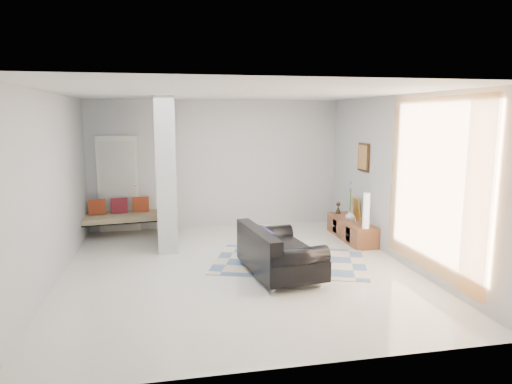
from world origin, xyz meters
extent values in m
plane|color=silver|center=(0.00, 0.00, 0.00)|extent=(6.00, 6.00, 0.00)
plane|color=white|center=(0.00, 0.00, 2.80)|extent=(6.00, 6.00, 0.00)
plane|color=#BABDBF|center=(0.00, 3.00, 1.40)|extent=(6.00, 0.00, 6.00)
plane|color=#BABDBF|center=(0.00, -3.00, 1.40)|extent=(6.00, 0.00, 6.00)
plane|color=#BABDBF|center=(-2.75, 0.00, 1.40)|extent=(0.00, 6.00, 6.00)
plane|color=#BABDBF|center=(2.75, 0.00, 1.40)|extent=(0.00, 6.00, 6.00)
cube|color=silver|center=(-1.10, 1.60, 1.40)|extent=(0.35, 1.20, 2.80)
cube|color=white|center=(-2.10, 2.96, 1.02)|extent=(0.85, 0.06, 2.04)
plane|color=#FAA441|center=(2.67, -1.15, 1.45)|extent=(0.00, 2.55, 2.55)
cube|color=#3A220F|center=(2.72, 1.34, 1.65)|extent=(0.04, 0.45, 0.55)
cube|color=brown|center=(2.52, 1.34, 0.20)|extent=(0.45, 1.59, 0.40)
cube|color=#3A220F|center=(2.30, 0.99, 0.20)|extent=(0.02, 0.21, 0.28)
cube|color=#3A220F|center=(2.30, 1.69, 0.20)|extent=(0.02, 0.21, 0.28)
cube|color=gold|center=(2.70, 1.56, 0.60)|extent=(0.09, 0.32, 0.40)
cube|color=silver|center=(2.42, 0.99, 0.46)|extent=(0.04, 0.10, 0.12)
cylinder|color=silver|center=(0.32, -1.11, 0.05)|extent=(0.05, 0.05, 0.10)
cylinder|color=silver|center=(0.15, 0.21, 0.05)|extent=(0.05, 0.05, 0.10)
cylinder|color=silver|center=(1.05, -1.01, 0.05)|extent=(0.05, 0.05, 0.10)
cylinder|color=silver|center=(0.88, 0.31, 0.05)|extent=(0.05, 0.05, 0.10)
cube|color=black|center=(0.60, -0.40, 0.25)|extent=(1.14, 1.68, 0.30)
cube|color=black|center=(0.23, -0.45, 0.58)|extent=(0.41, 1.58, 0.36)
cylinder|color=black|center=(0.69, -1.06, 0.48)|extent=(0.92, 0.40, 0.28)
cylinder|color=black|center=(0.51, 0.26, 0.48)|extent=(0.92, 0.40, 0.28)
cube|color=#0E1532|center=(0.35, -0.43, 0.60)|extent=(0.22, 0.59, 0.31)
cylinder|color=black|center=(-2.78, 2.10, 0.20)|extent=(0.04, 0.04, 0.40)
cylinder|color=black|center=(-0.93, 2.33, 0.20)|extent=(0.04, 0.04, 0.40)
cylinder|color=black|center=(-2.87, 2.87, 0.20)|extent=(0.04, 0.04, 0.40)
cylinder|color=black|center=(-1.02, 3.10, 0.20)|extent=(0.04, 0.04, 0.40)
cube|color=#C8BB92|center=(-1.90, 2.60, 0.38)|extent=(1.97, 1.02, 0.12)
cube|color=#93351A|center=(-2.51, 2.67, 0.60)|extent=(0.36, 0.20, 0.33)
cube|color=maroon|center=(-2.08, 2.73, 0.60)|extent=(0.36, 0.20, 0.33)
cube|color=#93351A|center=(-1.65, 2.78, 0.60)|extent=(0.36, 0.20, 0.33)
cube|color=beige|center=(0.92, 0.20, 0.01)|extent=(2.92, 2.40, 0.01)
cylinder|color=beige|center=(2.50, 0.65, 0.73)|extent=(0.12, 0.12, 0.65)
imported|color=silver|center=(2.47, 1.33, 0.50)|extent=(0.20, 0.20, 0.19)
camera|label=1|loc=(-1.10, -7.01, 2.45)|focal=32.00mm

